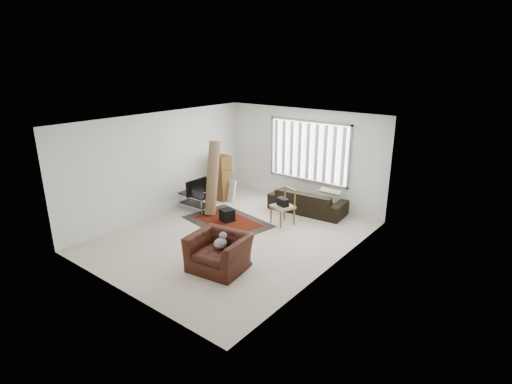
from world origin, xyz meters
TOP-DOWN VIEW (x-y plane):
  - room at (0.03, 0.51)m, footprint 6.00×6.02m
  - persian_rug at (-0.69, 0.56)m, footprint 2.35×1.77m
  - tv_stand at (-1.95, 0.65)m, footprint 0.94×0.42m
  - tv at (-1.95, 0.65)m, footprint 0.10×0.76m
  - subwoofer at (-0.72, 0.59)m, footprint 0.39×0.39m
  - moving_boxes at (-2.03, 1.82)m, footprint 0.55×0.50m
  - white_flatpack at (-1.78, 1.83)m, footprint 0.50×0.23m
  - rolled_rug at (-1.40, 0.79)m, footprint 0.38×0.67m
  - sofa at (0.53, 2.45)m, footprint 2.14×1.06m
  - side_chair at (0.48, 1.35)m, footprint 0.63×0.63m
  - armchair at (0.79, -1.32)m, footprint 1.23×1.11m

SIDE VIEW (x-z plane):
  - persian_rug at x=-0.69m, z-range 0.00..0.02m
  - subwoofer at x=-0.72m, z-range 0.02..0.33m
  - white_flatpack at x=-1.78m, z-range 0.00..0.62m
  - tv_stand at x=-1.95m, z-range 0.10..0.57m
  - sofa at x=0.53m, z-range 0.00..0.80m
  - armchair at x=0.79m, z-range 0.00..0.82m
  - side_chair at x=0.48m, z-range 0.05..0.96m
  - moving_boxes at x=-2.03m, z-range -0.04..1.25m
  - tv at x=-1.95m, z-range 0.47..0.90m
  - rolled_rug at x=-1.40m, z-range 0.00..1.97m
  - room at x=0.03m, z-range 0.40..3.11m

